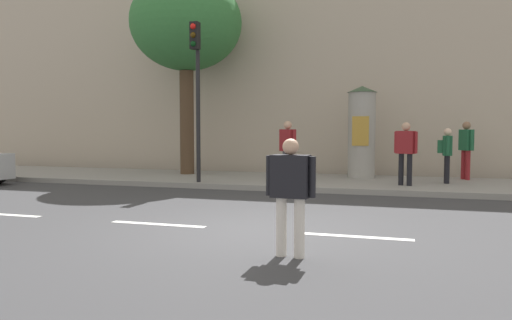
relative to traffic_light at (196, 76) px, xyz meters
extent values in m
plane|color=#38383A|center=(3.27, -5.24, -3.17)|extent=(80.00, 80.00, 0.00)
cube|color=gray|center=(3.27, 1.76, -3.10)|extent=(36.00, 4.00, 0.15)
cube|color=silver|center=(-1.88, -5.24, -3.17)|extent=(1.80, 0.16, 0.01)
cube|color=silver|center=(1.55, -5.24, -3.17)|extent=(1.80, 0.16, 0.01)
cube|color=silver|center=(4.98, -5.24, -3.17)|extent=(1.80, 0.16, 0.01)
cube|color=#B7A893|center=(3.27, 6.76, 0.92)|extent=(36.00, 5.00, 8.20)
cylinder|color=black|center=(0.00, 0.11, -1.14)|extent=(0.12, 0.12, 3.77)
cube|color=black|center=(0.00, -0.07, 1.12)|extent=(0.24, 0.24, 0.75)
sphere|color=red|center=(0.00, -0.20, 1.35)|extent=(0.16, 0.16, 0.16)
sphere|color=#3C2906|center=(0.00, -0.20, 1.11)|extent=(0.16, 0.16, 0.16)
sphere|color=#07330F|center=(0.00, -0.20, 0.87)|extent=(0.16, 0.16, 0.16)
cylinder|color=#9E9B93|center=(4.38, 2.78, -1.69)|extent=(0.84, 0.84, 2.67)
cone|color=#334C33|center=(4.38, 2.78, -0.26)|extent=(0.93, 0.93, 0.20)
cube|color=#B78C33|center=(4.38, 2.34, -1.56)|extent=(0.51, 0.02, 0.90)
cylinder|color=#4C3826|center=(-1.43, 2.41, -1.28)|extent=(0.47, 0.47, 3.50)
ellipsoid|color=#337238|center=(-1.43, 2.41, 2.06)|extent=(3.74, 3.74, 3.18)
cylinder|color=silver|center=(4.41, -6.74, -2.78)|extent=(0.14, 0.14, 0.79)
cylinder|color=silver|center=(4.16, -6.71, -2.78)|extent=(0.14, 0.14, 0.79)
cube|color=black|center=(4.29, -6.73, -2.11)|extent=(0.52, 0.28, 0.56)
cylinder|color=black|center=(4.58, -6.75, -2.11)|extent=(0.09, 0.09, 0.53)
cylinder|color=black|center=(3.99, -6.70, -2.11)|extent=(0.09, 0.09, 0.53)
sphere|color=tan|center=(4.29, -6.73, -1.72)|extent=(0.21, 0.21, 0.21)
cube|color=silver|center=(4.30, -6.55, -2.13)|extent=(0.29, 0.18, 0.36)
cylinder|color=maroon|center=(7.50, 3.00, -2.58)|extent=(0.14, 0.14, 0.89)
cylinder|color=maroon|center=(7.40, 3.19, -2.58)|extent=(0.14, 0.14, 0.89)
cube|color=#1E5938|center=(7.45, 3.10, -1.82)|extent=(0.42, 0.49, 0.63)
cylinder|color=#1E5938|center=(7.58, 2.87, -1.82)|extent=(0.09, 0.09, 0.60)
cylinder|color=#1E5938|center=(7.33, 3.32, -1.82)|extent=(0.09, 0.09, 0.60)
sphere|color=#8C664C|center=(7.45, 3.10, -1.39)|extent=(0.24, 0.24, 0.24)
cylinder|color=black|center=(5.60, 0.98, -2.59)|extent=(0.14, 0.14, 0.87)
cylinder|color=black|center=(5.82, 0.88, -2.59)|extent=(0.14, 0.14, 0.87)
cube|color=maroon|center=(5.71, 0.93, -1.85)|extent=(0.53, 0.42, 0.61)
cylinder|color=maroon|center=(5.45, 1.05, -1.85)|extent=(0.09, 0.09, 0.58)
cylinder|color=maroon|center=(5.97, 0.81, -1.85)|extent=(0.09, 0.09, 0.58)
sphere|color=tan|center=(5.71, 0.93, -1.43)|extent=(0.23, 0.23, 0.23)
cylinder|color=#4C4C51|center=(2.53, 0.87, -2.58)|extent=(0.14, 0.14, 0.89)
cylinder|color=#4C4C51|center=(2.34, 1.02, -2.58)|extent=(0.14, 0.14, 0.89)
cube|color=maroon|center=(2.44, 0.95, -1.82)|extent=(0.53, 0.49, 0.63)
cylinder|color=maroon|center=(2.66, 0.77, -1.82)|extent=(0.09, 0.09, 0.60)
cylinder|color=maroon|center=(2.21, 1.13, -1.82)|extent=(0.09, 0.09, 0.60)
sphere|color=tan|center=(2.44, 0.95, -1.38)|extent=(0.24, 0.24, 0.24)
cylinder|color=black|center=(6.83, 1.75, -2.63)|extent=(0.14, 0.14, 0.78)
cylinder|color=black|center=(6.83, 1.96, -2.63)|extent=(0.14, 0.14, 0.78)
cube|color=#1E5938|center=(6.83, 1.86, -1.96)|extent=(0.25, 0.44, 0.56)
cylinder|color=#1E5938|center=(6.83, 1.60, -1.96)|extent=(0.09, 0.09, 0.53)
cylinder|color=#1E5938|center=(6.84, 2.12, -1.96)|extent=(0.09, 0.09, 0.53)
sphere|color=beige|center=(6.83, 1.86, -1.58)|extent=(0.21, 0.21, 0.21)
cube|color=#1E5938|center=(6.65, 1.86, -1.99)|extent=(0.17, 0.28, 0.36)
camera|label=1|loc=(5.73, -13.00, -1.49)|focal=34.71mm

